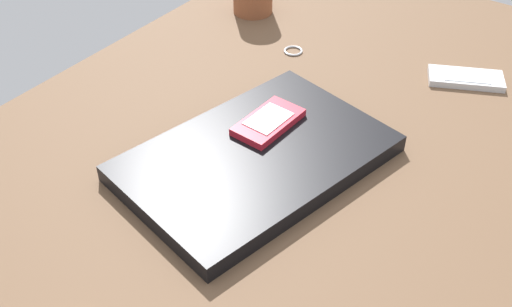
{
  "coord_description": "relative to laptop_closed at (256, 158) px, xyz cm",
  "views": [
    {
      "loc": [
        57.83,
        35.59,
        56.45
      ],
      "look_at": [
        7.03,
        -0.74,
        5.0
      ],
      "focal_mm": 43.31,
      "sensor_mm": 36.0,
      "label": 1
    }
  ],
  "objects": [
    {
      "name": "desk_surface",
      "position": [
        -7.03,
        0.74,
        -2.72
      ],
      "size": [
        120.0,
        80.0,
        3.0
      ],
      "primitive_type": "cube",
      "color": "brown",
      "rests_on": "ground"
    },
    {
      "name": "laptop_closed",
      "position": [
        0.0,
        0.0,
        0.0
      ],
      "size": [
        38.45,
        29.48,
        2.43
      ],
      "primitive_type": "cube",
      "rotation": [
        0.0,
        0.0,
        -0.22
      ],
      "color": "black",
      "rests_on": "desk_surface"
    },
    {
      "name": "key_ring",
      "position": [
        -27.89,
        -12.15,
        -1.04
      ],
      "size": [
        3.24,
        3.24,
        0.36
      ],
      "primitive_type": "torus",
      "color": "silver",
      "rests_on": "desk_surface"
    },
    {
      "name": "cell_phone_on_laptop",
      "position": [
        -5.57,
        -1.9,
        1.77
      ],
      "size": [
        10.42,
        6.02,
        1.18
      ],
      "color": "red",
      "rests_on": "laptop_closed"
    },
    {
      "name": "cell_phone_on_desk",
      "position": [
        -36.06,
        15.12,
        -0.65
      ],
      "size": [
        9.69,
        12.63,
        1.2
      ],
      "color": "silver",
      "rests_on": "desk_surface"
    }
  ]
}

